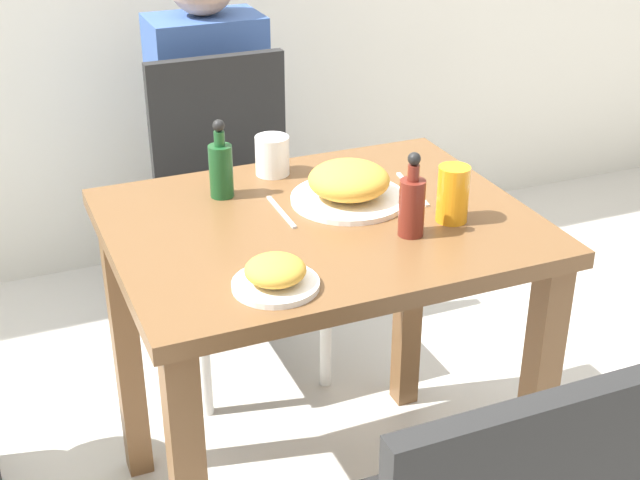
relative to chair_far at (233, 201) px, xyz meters
name	(u,v)px	position (x,y,z in m)	size (l,w,h in m)	color
dining_table	(320,280)	(-0.02, -0.70, 0.11)	(0.86, 0.69, 0.77)	brown
chair_far	(233,201)	(0.00, 0.00, 0.00)	(0.42, 0.42, 0.91)	black
food_plate	(349,185)	(0.07, -0.65, 0.29)	(0.25, 0.25, 0.09)	white
side_plate	(275,275)	(-0.21, -0.94, 0.28)	(0.16, 0.16, 0.06)	white
drink_cup	(272,155)	(-0.03, -0.44, 0.30)	(0.08, 0.08, 0.09)	white
juice_glass	(453,194)	(0.22, -0.81, 0.32)	(0.07, 0.07, 0.12)	orange
sauce_bottle	(221,167)	(-0.18, -0.51, 0.32)	(0.05, 0.05, 0.18)	#194C23
condiment_bottle	(412,204)	(0.12, -0.84, 0.32)	(0.05, 0.05, 0.18)	maroon
fork_utensil	(281,212)	(-0.09, -0.65, 0.26)	(0.01, 0.16, 0.00)	silver
spoon_utensil	(412,189)	(0.22, -0.65, 0.26)	(0.03, 0.19, 0.00)	silver
person_figure	(211,139)	(0.04, 0.34, 0.06)	(0.34, 0.22, 1.17)	#2D3347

